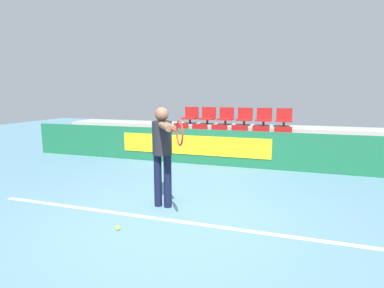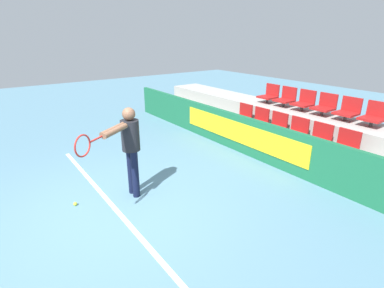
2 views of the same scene
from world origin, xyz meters
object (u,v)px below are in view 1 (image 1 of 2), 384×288
stadium_chair_9 (245,117)px  stadium_chair_1 (198,135)px  tennis_ball (118,228)px  stadium_chair_7 (208,117)px  stadium_chair_8 (226,117)px  stadium_chair_11 (284,118)px  stadium_chair_0 (180,134)px  stadium_chair_4 (260,137)px  stadium_chair_6 (191,116)px  stadium_chair_5 (283,138)px  stadium_chair_2 (218,135)px  tennis_player (163,147)px  stadium_chair_10 (264,118)px  stadium_chair_3 (239,136)px

stadium_chair_9 → stadium_chair_1: bearing=-137.8°
tennis_ball → stadium_chair_9: bearing=81.5°
stadium_chair_7 → stadium_chair_8: 0.59m
stadium_chair_8 → stadium_chair_11: 1.77m
stadium_chair_7 → stadium_chair_0: bearing=-118.9°
stadium_chair_4 → stadium_chair_6: (-2.36, 1.07, 0.45)m
stadium_chair_5 → stadium_chair_1: bearing=180.0°
stadium_chair_5 → stadium_chair_9: (-1.18, 1.07, 0.45)m
stadium_chair_8 → stadium_chair_2: bearing=-90.0°
stadium_chair_0 → tennis_player: tennis_player is taller
stadium_chair_7 → stadium_chair_9: (1.18, 0.00, 0.00)m
stadium_chair_0 → stadium_chair_10: size_ratio=1.00×
tennis_player → stadium_chair_10: bearing=42.7°
stadium_chair_0 → stadium_chair_10: 2.63m
stadium_chair_8 → stadium_chair_9: 0.59m
stadium_chair_9 → tennis_ball: size_ratio=8.16×
stadium_chair_0 → stadium_chair_9: size_ratio=1.00×
tennis_ball → tennis_player: bearing=73.5°
stadium_chair_6 → stadium_chair_5: bearing=-19.9°
stadium_chair_9 → tennis_player: tennis_player is taller
stadium_chair_8 → stadium_chair_11: size_ratio=1.00×
tennis_player → stadium_chair_8: bearing=56.0°
stadium_chair_10 → stadium_chair_11: same height
stadium_chair_8 → stadium_chair_10: same height
stadium_chair_10 → tennis_player: 5.15m
stadium_chair_7 → tennis_player: bearing=-83.5°
stadium_chair_1 → stadium_chair_9: bearing=42.2°
stadium_chair_8 → stadium_chair_7: bearing=180.0°
stadium_chair_2 → stadium_chair_3: 0.59m
stadium_chair_6 → stadium_chair_11: size_ratio=1.00×
stadium_chair_0 → stadium_chair_3: size_ratio=1.00×
stadium_chair_3 → stadium_chair_9: (0.00, 1.07, 0.45)m
stadium_chair_10 → stadium_chair_9: bearing=180.0°
stadium_chair_5 → stadium_chair_9: 1.65m
stadium_chair_4 → stadium_chair_6: 2.63m
stadium_chair_11 → tennis_player: (-1.78, -5.01, -0.11)m
stadium_chair_2 → tennis_ball: bearing=-93.5°
stadium_chair_2 → tennis_ball: 4.96m
stadium_chair_0 → stadium_chair_2: (1.18, 0.00, 0.00)m
stadium_chair_1 → stadium_chair_3: 1.18m
stadium_chair_1 → stadium_chair_4: (1.77, 0.00, 0.00)m
stadium_chair_5 → stadium_chair_6: size_ratio=1.00×
stadium_chair_2 → stadium_chair_11: size_ratio=1.00×
stadium_chair_5 → stadium_chair_7: 2.63m
stadium_chair_7 → stadium_chair_2: bearing=-61.1°
stadium_chair_1 → stadium_chair_2: same height
stadium_chair_3 → stadium_chair_8: 1.30m
stadium_chair_2 → stadium_chair_3: size_ratio=1.00×
stadium_chair_8 → tennis_ball: (-0.30, -5.98, -1.11)m
stadium_chair_4 → stadium_chair_6: stadium_chair_6 is taller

